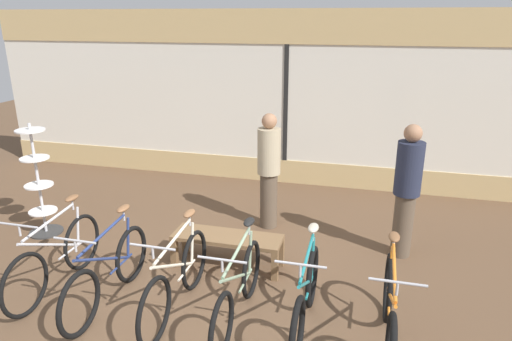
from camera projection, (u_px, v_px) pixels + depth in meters
The scene contains 12 objects.
ground_plane at pixel (211, 306), 5.07m from camera, with size 24.00×24.00×0.00m, color brown.
shop_back_wall at pixel (286, 98), 8.39m from camera, with size 12.00×0.08×3.20m.
bicycle_far_left at pixel (56, 258), 5.31m from camera, with size 0.46×1.72×1.03m.
bicycle_left at pixel (108, 273), 5.02m from camera, with size 0.46×1.72×1.03m.
bicycle_center_left at pixel (177, 279), 4.88m from camera, with size 0.46×1.73×1.03m.
bicycle_center_right at pixel (238, 291), 4.71m from camera, with size 0.46×1.71×1.01m.
bicycle_right at pixel (306, 298), 4.58m from camera, with size 0.46×1.66×1.02m.
bicycle_far_right at pixel (389, 314), 4.30m from camera, with size 0.46×1.78×1.05m.
accessory_rack at pixel (40, 190), 6.59m from camera, with size 0.48×0.48×1.67m.
display_bench at pixel (227, 241), 5.80m from camera, with size 1.40×0.44×0.43m.
customer_near_rack at pixel (407, 189), 5.88m from camera, with size 0.46×0.46×1.80m.
customer_by_window at pixel (269, 169), 6.73m from camera, with size 0.43×0.43×1.76m.
Camera 1 is at (1.57, -4.06, 3.06)m, focal length 32.00 mm.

